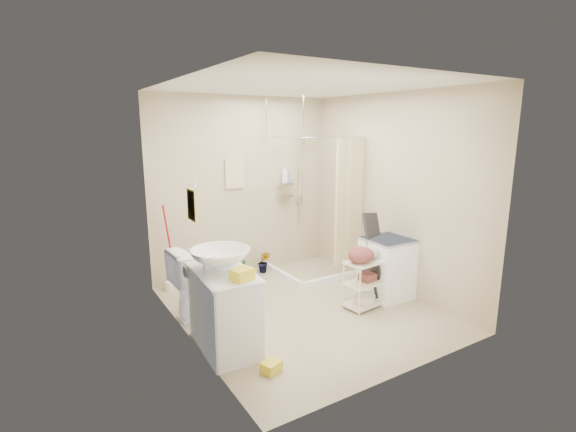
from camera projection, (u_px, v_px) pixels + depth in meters
name	position (u px, v px, depth m)	size (l,w,h in m)	color
floor	(303.00, 309.00, 5.06)	(3.20, 3.20, 0.00)	tan
ceiling	(305.00, 86.00, 4.51)	(2.80, 3.20, 0.04)	silver
wall_back	(243.00, 187.00, 6.12)	(2.80, 0.04, 2.60)	#C2B596
wall_front	(411.00, 233.00, 3.45)	(2.80, 0.04, 2.60)	#C2B596
wall_left	(184.00, 217.00, 4.07)	(0.04, 3.20, 2.60)	#C2B596
wall_right	(392.00, 193.00, 5.50)	(0.04, 3.20, 2.60)	#C2B596
vanity	(224.00, 310.00, 4.10)	(0.51, 0.91, 0.80)	silver
sink	(220.00, 259.00, 4.06)	(0.59, 0.59, 0.20)	white
counter_basket	(242.00, 274.00, 3.77)	(0.19, 0.15, 0.11)	yellow
floor_basket	(271.00, 365.00, 3.75)	(0.25, 0.19, 0.14)	yellow
toilet	(206.00, 281.00, 4.83)	(0.46, 0.81, 0.82)	white
mop	(167.00, 248.00, 5.52)	(0.11, 0.11, 1.18)	#BA0910
potted_plant_a	(240.00, 264.00, 6.14)	(0.19, 0.13, 0.37)	brown
potted_plant_b	(264.00, 262.00, 6.28)	(0.19, 0.15, 0.34)	brown
hanging_towel	(234.00, 174.00, 5.98)	(0.28, 0.03, 0.42)	beige
towel_ring	(192.00, 203.00, 3.88)	(0.04, 0.22, 0.34)	#FFF299
tp_holder	(190.00, 271.00, 4.25)	(0.08, 0.12, 0.14)	white
shower	(312.00, 204.00, 6.15)	(1.10, 1.10, 2.10)	white
shampoo_bottle_a	(285.00, 174.00, 6.34)	(0.10, 0.10, 0.27)	white
shampoo_bottle_b	(287.00, 177.00, 6.37)	(0.09, 0.09, 0.19)	#526AB8
washing_machine	(387.00, 268.00, 5.36)	(0.53, 0.55, 0.77)	white
laundry_rack	(365.00, 279.00, 5.05)	(0.51, 0.30, 0.71)	#EDE4CA
ironing_board	(376.00, 254.00, 5.34)	(0.32, 0.09, 1.12)	black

